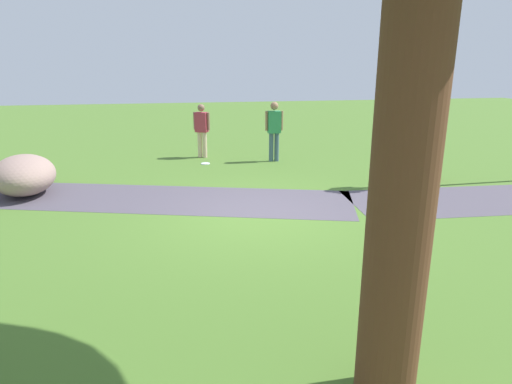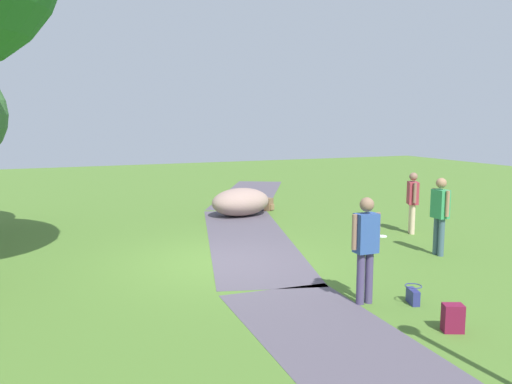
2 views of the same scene
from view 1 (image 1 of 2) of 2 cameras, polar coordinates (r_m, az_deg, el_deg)
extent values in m
plane|color=#4D742B|center=(8.53, 0.46, -2.97)|extent=(48.00, 48.00, 0.00)
cube|color=#524B58|center=(9.72, -11.77, -0.84)|extent=(8.24, 4.11, 0.01)
cylinder|color=brown|center=(3.54, 18.62, 4.54)|extent=(0.52, 0.52, 4.32)
ellipsoid|color=gray|center=(11.04, -27.51, 1.97)|extent=(1.70, 2.15, 0.85)
cylinder|color=#483D65|center=(10.59, 16.59, 2.60)|extent=(0.13, 0.13, 0.85)
cylinder|color=#483D65|center=(10.73, 16.23, 2.81)|extent=(0.13, 0.13, 0.85)
cube|color=#2E4E91|center=(10.52, 16.74, 6.64)|extent=(0.25, 0.36, 0.64)
cylinder|color=#8B6850|center=(10.32, 17.28, 6.61)|extent=(0.08, 0.08, 0.57)
cylinder|color=#8B6850|center=(10.71, 16.25, 7.04)|extent=(0.08, 0.08, 0.57)
sphere|color=#8B6850|center=(10.45, 16.95, 9.14)|extent=(0.23, 0.23, 0.23)
cylinder|color=#3F5B69|center=(13.02, 1.95, 5.74)|extent=(0.13, 0.13, 0.83)
cylinder|color=#3F5B69|center=(13.05, 2.65, 5.76)|extent=(0.13, 0.13, 0.83)
cube|color=#339356|center=(12.92, 2.34, 8.92)|extent=(0.37, 0.25, 0.62)
cylinder|color=#9D7454|center=(12.88, 1.37, 9.06)|extent=(0.08, 0.08, 0.55)
cylinder|color=#9D7454|center=(12.96, 3.31, 9.08)|extent=(0.08, 0.08, 0.55)
sphere|color=#9D7454|center=(12.87, 2.36, 10.92)|extent=(0.23, 0.23, 0.23)
cylinder|color=beige|center=(13.70, -7.17, 6.03)|extent=(0.13, 0.13, 0.78)
cylinder|color=beige|center=(13.63, -6.55, 6.01)|extent=(0.13, 0.13, 0.78)
cube|color=#A43241|center=(13.56, -6.96, 8.84)|extent=(0.43, 0.38, 0.58)
cylinder|color=#896251|center=(13.64, -7.83, 8.99)|extent=(0.08, 0.08, 0.52)
cylinder|color=#896251|center=(13.47, -6.10, 8.96)|extent=(0.08, 0.08, 0.52)
sphere|color=#896251|center=(13.51, -7.03, 10.63)|extent=(0.21, 0.21, 0.21)
cube|color=navy|center=(11.50, 16.17, 2.13)|extent=(0.34, 0.21, 0.24)
torus|color=navy|center=(11.45, 16.24, 3.00)|extent=(0.34, 0.34, 0.02)
cube|color=brown|center=(12.34, -28.12, 2.16)|extent=(0.32, 0.34, 0.40)
cube|color=olive|center=(12.39, -27.50, 1.91)|extent=(0.16, 0.20, 0.18)
cube|color=maroon|center=(11.82, 21.65, 2.40)|extent=(0.29, 0.34, 0.40)
cube|color=maroon|center=(11.82, 20.98, 2.07)|extent=(0.13, 0.20, 0.18)
cylinder|color=white|center=(12.83, -6.47, 3.63)|extent=(0.25, 0.25, 0.02)
camera|label=2|loc=(12.48, 60.47, 9.05)|focal=37.31mm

